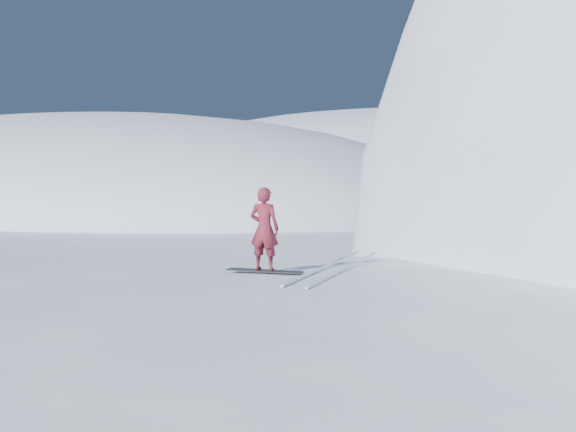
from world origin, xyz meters
name	(u,v)px	position (x,y,z in m)	size (l,w,h in m)	color
near_ridge	(406,422)	(1.00, 3.00, 0.00)	(36.00, 28.00, 4.80)	white
far_ridge_a	(72,211)	(-70.00, 60.00, 0.00)	(120.00, 70.00, 28.00)	white
far_ridge_c	(382,204)	(-40.00, 110.00, 0.00)	(140.00, 90.00, 36.00)	white
wind_bumps	(305,422)	(-0.56, 2.12, 0.00)	(16.00, 14.40, 1.00)	white
snowboard	(264,271)	(-2.23, 3.51, 2.41)	(1.62, 0.30, 0.03)	black
snowboarder	(264,229)	(-2.23, 3.51, 3.28)	(0.63, 0.41, 1.71)	maroon
vapor_plume	(7,225)	(-50.36, 33.93, 0.00)	(9.03, 7.23, 6.32)	white
board_tracks	(338,265)	(-1.25, 5.00, 2.42)	(1.57, 5.92, 0.04)	silver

